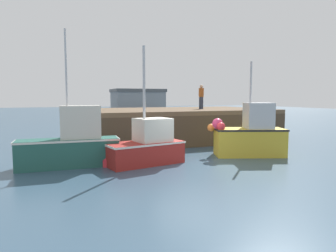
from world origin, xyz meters
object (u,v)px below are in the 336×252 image
object	(u,v)px
fishing_boat_mid	(250,135)
rowboat	(254,145)
dockworker	(201,97)
mooring_buoy_foreground	(107,161)
fishing_boat_near_right	(147,146)
fishing_boat_near_left	(72,144)

from	to	relation	value
fishing_boat_mid	rowboat	xyz separation A→B (m)	(1.67, 1.84, -0.84)
dockworker	mooring_buoy_foreground	size ratio (longest dim) A/B	3.17
fishing_boat_near_right	dockworker	world-z (taller)	fishing_boat_near_right
rowboat	fishing_boat_mid	bearing A→B (deg)	-132.17
fishing_boat_mid	rowboat	distance (m)	2.62
fishing_boat_mid	rowboat	world-z (taller)	fishing_boat_mid
fishing_boat_near_right	rowboat	bearing A→B (deg)	13.99
fishing_boat_near_left	fishing_boat_near_right	world-z (taller)	fishing_boat_near_left
fishing_boat_near_right	fishing_boat_mid	size ratio (longest dim) A/B	1.09
fishing_boat_near_left	rowboat	distance (m)	10.04
fishing_boat_mid	rowboat	bearing A→B (deg)	47.83
fishing_boat_near_right	dockworker	distance (m)	8.46
fishing_boat_near_right	rowboat	xyz separation A→B (m)	(6.91, 1.72, -0.60)
fishing_boat_near_right	dockworker	size ratio (longest dim) A/B	3.08
fishing_boat_mid	fishing_boat_near_right	bearing A→B (deg)	178.69
fishing_boat_mid	mooring_buoy_foreground	bearing A→B (deg)	178.41
fishing_boat_near_left	rowboat	world-z (taller)	fishing_boat_near_left
fishing_boat_near_left	mooring_buoy_foreground	xyz separation A→B (m)	(1.33, -0.50, -0.71)
fishing_boat_near_left	mooring_buoy_foreground	world-z (taller)	fishing_boat_near_left
rowboat	dockworker	size ratio (longest dim) A/B	1.09
mooring_buoy_foreground	dockworker	bearing A→B (deg)	38.33
dockworker	mooring_buoy_foreground	bearing A→B (deg)	-141.67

